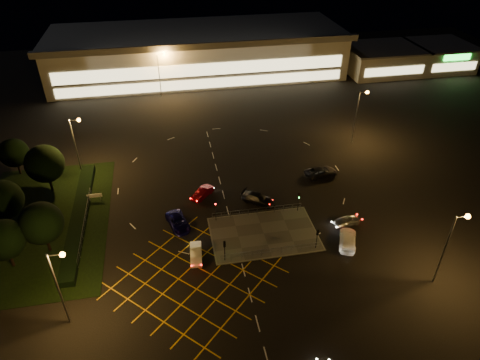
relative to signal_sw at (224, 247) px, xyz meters
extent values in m
plane|color=black|center=(4.00, 5.99, -2.37)|extent=(180.00, 180.00, 0.00)
cube|color=#4C4944|center=(6.00, 3.99, -2.31)|extent=(14.00, 9.00, 0.12)
cube|color=black|center=(-24.00, 11.99, -2.33)|extent=(18.00, 30.00, 0.08)
cube|color=black|center=(-19.00, 11.99, -1.87)|extent=(2.00, 26.00, 1.00)
cube|color=beige|center=(4.00, 67.99, 2.63)|extent=(70.00, 25.00, 10.00)
cube|color=slate|center=(4.00, 67.99, 7.83)|extent=(72.00, 26.50, 0.60)
cube|color=#FFEAA5|center=(4.00, 55.44, 2.63)|extent=(66.00, 0.20, 3.00)
cube|color=#FFEAA5|center=(4.00, 55.44, -0.57)|extent=(66.00, 0.20, 2.20)
cube|color=beige|center=(50.00, 59.99, 0.63)|extent=(18.00, 14.00, 6.00)
cube|color=slate|center=(50.00, 59.99, 3.78)|extent=(18.80, 14.80, 0.40)
cube|color=#FFEAA5|center=(50.00, 52.94, 0.23)|extent=(15.30, 0.20, 2.00)
cube|color=beige|center=(66.00, 59.99, 0.63)|extent=(14.00, 14.00, 6.00)
cube|color=slate|center=(66.00, 59.99, 3.78)|extent=(14.80, 14.80, 0.40)
cube|color=#FFEAA5|center=(66.00, 52.94, 0.23)|extent=(11.90, 0.20, 2.00)
cube|color=#19E533|center=(66.00, 52.84, 2.63)|extent=(7.00, 0.30, 1.40)
cylinder|color=slate|center=(-18.00, -6.01, 2.63)|extent=(0.20, 0.20, 10.00)
cylinder|color=slate|center=(-17.30, -6.01, 7.43)|extent=(1.40, 0.12, 0.12)
sphere|color=orange|center=(-16.60, -6.01, 7.38)|extent=(0.56, 0.56, 0.56)
cylinder|color=slate|center=(24.00, -8.01, 2.63)|extent=(0.20, 0.20, 10.00)
cylinder|color=slate|center=(24.70, -8.01, 7.43)|extent=(1.40, 0.12, 0.12)
sphere|color=orange|center=(25.40, -8.01, 7.38)|extent=(0.56, 0.56, 0.56)
cylinder|color=slate|center=(-20.00, 23.99, 2.63)|extent=(0.20, 0.20, 10.00)
cylinder|color=slate|center=(-19.30, 23.99, 7.43)|extent=(1.40, 0.12, 0.12)
sphere|color=orange|center=(-18.60, 23.99, 7.38)|extent=(0.56, 0.56, 0.56)
cylinder|color=slate|center=(28.00, 25.99, 2.63)|extent=(0.20, 0.20, 10.00)
cylinder|color=slate|center=(28.70, 25.99, 7.43)|extent=(1.40, 0.12, 0.12)
sphere|color=orange|center=(29.40, 25.99, 7.38)|extent=(0.56, 0.56, 0.56)
cylinder|color=slate|center=(-6.00, 53.99, 2.63)|extent=(0.20, 0.20, 10.00)
cylinder|color=slate|center=(-5.30, 53.99, 7.43)|extent=(1.40, 0.12, 0.12)
sphere|color=orange|center=(-4.60, 53.99, 7.38)|extent=(0.56, 0.56, 0.56)
cylinder|color=slate|center=(34.00, 55.99, 2.63)|extent=(0.20, 0.20, 10.00)
cylinder|color=slate|center=(34.70, 55.99, 7.43)|extent=(1.40, 0.12, 0.12)
sphere|color=orange|center=(35.40, 55.99, 7.38)|extent=(0.56, 0.56, 0.56)
cylinder|color=black|center=(0.00, -0.01, -0.75)|extent=(0.10, 0.10, 3.00)
cube|color=black|center=(0.00, -0.01, 0.45)|extent=(0.28, 0.18, 0.90)
sphere|color=#19FF33|center=(0.00, 0.12, 0.45)|extent=(0.16, 0.16, 0.16)
cylinder|color=black|center=(12.00, -0.01, -0.75)|extent=(0.10, 0.10, 3.00)
cube|color=black|center=(12.00, -0.01, 0.45)|extent=(0.28, 0.18, 0.90)
sphere|color=#19FF33|center=(12.00, 0.12, 0.45)|extent=(0.16, 0.16, 0.16)
cylinder|color=black|center=(0.00, 7.99, -0.75)|extent=(0.10, 0.10, 3.00)
cube|color=black|center=(0.00, 7.99, 0.45)|extent=(0.28, 0.18, 0.90)
sphere|color=#FF0C0C|center=(0.00, 7.86, 0.45)|extent=(0.16, 0.16, 0.16)
cylinder|color=black|center=(12.00, 7.99, -0.75)|extent=(0.10, 0.10, 3.00)
cube|color=black|center=(12.00, 7.99, 0.45)|extent=(0.28, 0.18, 0.90)
sphere|color=#19FF33|center=(12.00, 7.86, 0.45)|extent=(0.16, 0.16, 0.16)
cylinder|color=black|center=(-26.00, 3.99, -1.11)|extent=(0.36, 0.36, 2.52)
sphere|color=black|center=(-26.00, 3.99, 1.97)|extent=(5.04, 5.04, 5.04)
cylinder|color=black|center=(-28.00, 11.99, -1.02)|extent=(0.36, 0.36, 2.70)
sphere|color=black|center=(-28.00, 11.99, 2.28)|extent=(5.40, 5.40, 5.40)
cylinder|color=black|center=(-24.00, 19.99, -0.93)|extent=(0.36, 0.36, 2.88)
sphere|color=black|center=(-24.00, 19.99, 2.59)|extent=(5.76, 5.76, 5.76)
cylinder|color=black|center=(-30.00, 25.99, -1.20)|extent=(0.36, 0.36, 2.34)
sphere|color=black|center=(-30.00, 25.99, 1.66)|extent=(4.68, 4.68, 4.68)
cylinder|color=black|center=(-22.00, 5.99, -1.02)|extent=(0.36, 0.36, 2.70)
sphere|color=black|center=(-22.00, 5.99, 2.28)|extent=(5.40, 5.40, 5.40)
imported|color=silver|center=(-3.50, 1.23, -1.69)|extent=(1.76, 4.23, 1.36)
imported|color=#0E0B45|center=(-5.32, 7.87, -1.64)|extent=(3.64, 5.68, 1.46)
imported|color=black|center=(6.77, 11.12, -1.63)|extent=(5.30, 4.67, 1.47)
imported|color=silver|center=(17.88, 3.85, -1.70)|extent=(4.14, 2.34, 1.33)
imported|color=maroon|center=(-1.21, 14.12, -1.67)|extent=(3.99, 4.03, 1.39)
imported|color=black|center=(18.46, 16.27, -1.62)|extent=(5.66, 3.17, 1.49)
imported|color=white|center=(16.39, 0.08, -1.61)|extent=(4.05, 5.64, 1.52)
camera|label=1|loc=(-5.34, -38.64, 36.42)|focal=32.00mm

